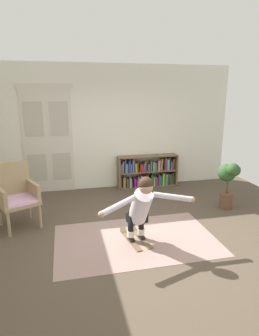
{
  "coord_description": "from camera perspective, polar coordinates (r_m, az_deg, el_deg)",
  "views": [
    {
      "loc": [
        -1.05,
        -4.14,
        2.27
      ],
      "look_at": [
        -0.01,
        0.34,
        1.05
      ],
      "focal_mm": 30.7,
      "sensor_mm": 36.0,
      "label": 1
    }
  ],
  "objects": [
    {
      "name": "ground_plane",
      "position": [
        4.84,
        1.08,
        -13.14
      ],
      "size": [
        7.2,
        7.2,
        0.0
      ],
      "primitive_type": "plane",
      "color": "#4E4234"
    },
    {
      "name": "back_wall",
      "position": [
        6.87,
        -4.19,
        7.96
      ],
      "size": [
        6.0,
        0.1,
        2.9
      ],
      "primitive_type": "cube",
      "color": "silver",
      "rests_on": "ground"
    },
    {
      "name": "double_door",
      "position": [
        6.77,
        -15.9,
        5.46
      ],
      "size": [
        1.22,
        0.05,
        2.45
      ],
      "color": "beige",
      "rests_on": "ground"
    },
    {
      "name": "rug",
      "position": [
        4.69,
        1.27,
        -14.01
      ],
      "size": [
        2.52,
        1.58,
        0.01
      ],
      "primitive_type": "cube",
      "color": "gray",
      "rests_on": "ground"
    },
    {
      "name": "bookshelf",
      "position": [
        7.08,
        3.55,
        -0.98
      ],
      "size": [
        1.48,
        0.3,
        0.78
      ],
      "color": "brown",
      "rests_on": "ground"
    },
    {
      "name": "wicker_chair",
      "position": [
        5.31,
        -21.55,
        -4.77
      ],
      "size": [
        0.8,
        0.8,
        1.1
      ],
      "color": "#9F895F",
      "rests_on": "ground"
    },
    {
      "name": "potted_plant",
      "position": [
        6.02,
        19.08,
        -1.94
      ],
      "size": [
        0.37,
        0.5,
        0.96
      ],
      "color": "brown",
      "rests_on": "ground"
    },
    {
      "name": "skis_pair",
      "position": [
        4.71,
        1.13,
        -13.65
      ],
      "size": [
        0.39,
        0.77,
        0.07
      ],
      "color": "brown",
      "rests_on": "rug"
    },
    {
      "name": "person_skier",
      "position": [
        4.26,
        2.34,
        -7.44
      ],
      "size": [
        1.47,
        0.73,
        1.06
      ],
      "color": "white",
      "rests_on": "skis_pair"
    }
  ]
}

